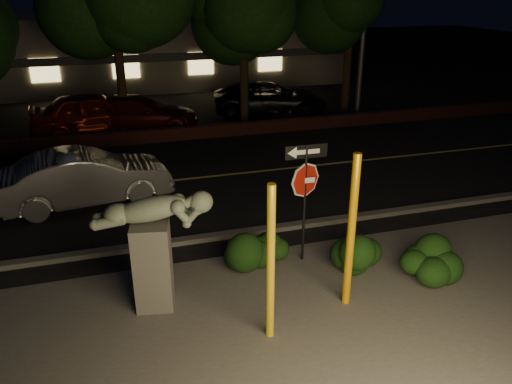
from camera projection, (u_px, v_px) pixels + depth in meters
ground at (200, 148)px, 18.61m from camera, size 90.00×90.00×0.00m
patio at (315, 330)px, 8.90m from camera, size 14.00×6.00×0.02m
road at (218, 176)px, 15.96m from camera, size 80.00×8.00×0.01m
lane_marking at (218, 176)px, 15.95m from camera, size 80.00×0.12×0.00m
curb at (254, 231)px, 12.32m from camera, size 80.00×0.25×0.12m
brick_wall at (194, 133)px, 19.66m from camera, size 40.00×0.35×0.50m
parking_lot at (174, 106)px, 24.78m from camera, size 40.00×12.00×0.01m
building at (154, 46)px, 31.04m from camera, size 22.00×10.20×4.00m
yellow_pole_left at (271, 265)px, 8.24m from camera, size 0.14×0.14×2.88m
yellow_pole_right at (351, 233)px, 9.09m from camera, size 0.15×0.15×3.06m
signpost at (305, 181)px, 10.42m from camera, size 0.91×0.07×2.69m
sculpture at (153, 239)px, 9.08m from camera, size 2.19×0.94×2.33m
hedge_center at (262, 247)px, 10.80m from camera, size 1.85×1.05×0.91m
hedge_right at (365, 249)px, 10.57m from camera, size 1.80×1.44×1.04m
hedge_far_right at (428, 259)px, 10.27m from camera, size 1.54×1.11×0.98m
silver_sedan at (86, 178)px, 13.77m from camera, size 4.77×2.30×1.51m
parked_car_red at (95, 113)px, 20.12m from camera, size 5.08×2.28×1.69m
parked_car_darkred at (137, 114)px, 20.49m from camera, size 5.32×2.93×1.46m
parked_car_dark at (270, 99)px, 23.13m from camera, size 5.61×3.46×1.45m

